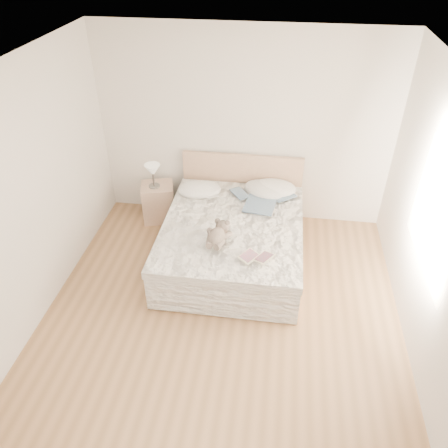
{
  "coord_description": "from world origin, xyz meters",
  "views": [
    {
      "loc": [
        0.51,
        -3.25,
        3.74
      ],
      "look_at": [
        -0.1,
        1.05,
        0.62
      ],
      "focal_mm": 35.0,
      "sensor_mm": 36.0,
      "label": 1
    }
  ],
  "objects": [
    {
      "name": "floor",
      "position": [
        0.0,
        0.0,
        0.0
      ],
      "size": [
        4.0,
        4.5,
        0.0
      ],
      "primitive_type": "cube",
      "color": "brown",
      "rests_on": "ground"
    },
    {
      "name": "ceiling",
      "position": [
        0.0,
        0.0,
        2.7
      ],
      "size": [
        4.0,
        4.5,
        0.0
      ],
      "primitive_type": "cube",
      "color": "white",
      "rests_on": "ground"
    },
    {
      "name": "wall_back",
      "position": [
        0.0,
        2.25,
        1.35
      ],
      "size": [
        4.0,
        0.02,
        2.7
      ],
      "primitive_type": "cube",
      "color": "silver",
      "rests_on": "ground"
    },
    {
      "name": "wall_left",
      "position": [
        -2.0,
        0.0,
        1.35
      ],
      "size": [
        0.02,
        4.5,
        2.7
      ],
      "primitive_type": "cube",
      "color": "silver",
      "rests_on": "ground"
    },
    {
      "name": "wall_right",
      "position": [
        2.0,
        0.0,
        1.35
      ],
      "size": [
        0.02,
        4.5,
        2.7
      ],
      "primitive_type": "cube",
      "color": "silver",
      "rests_on": "ground"
    },
    {
      "name": "window",
      "position": [
        1.99,
        0.3,
        1.45
      ],
      "size": [
        0.02,
        1.3,
        1.1
      ],
      "primitive_type": "cube",
      "color": "white",
      "rests_on": "wall_right"
    },
    {
      "name": "bed",
      "position": [
        0.0,
        1.19,
        0.31
      ],
      "size": [
        1.72,
        2.14,
        1.0
      ],
      "color": "tan",
      "rests_on": "floor"
    },
    {
      "name": "nightstand",
      "position": [
        -1.2,
        1.93,
        0.28
      ],
      "size": [
        0.54,
        0.5,
        0.56
      ],
      "primitive_type": "cube",
      "rotation": [
        0.0,
        0.0,
        0.26
      ],
      "color": "tan",
      "rests_on": "floor"
    },
    {
      "name": "table_lamp",
      "position": [
        -1.22,
        1.9,
        0.81
      ],
      "size": [
        0.24,
        0.24,
        0.34
      ],
      "color": "#4D4943",
      "rests_on": "nightstand"
    },
    {
      "name": "pillow_left",
      "position": [
        -0.55,
        1.78,
        0.64
      ],
      "size": [
        0.66,
        0.51,
        0.18
      ],
      "primitive_type": "ellipsoid",
      "rotation": [
        0.0,
        0.0,
        0.18
      ],
      "color": "white",
      "rests_on": "bed"
    },
    {
      "name": "pillow_middle",
      "position": [
        0.34,
        1.9,
        0.64
      ],
      "size": [
        0.72,
        0.64,
        0.18
      ],
      "primitive_type": "ellipsoid",
      "rotation": [
        0.0,
        0.0,
        -0.49
      ],
      "color": "silver",
      "rests_on": "bed"
    },
    {
      "name": "pillow_right",
      "position": [
        0.44,
        1.94,
        0.64
      ],
      "size": [
        0.7,
        0.52,
        0.2
      ],
      "primitive_type": "ellipsoid",
      "rotation": [
        0.0,
        0.0,
        0.09
      ],
      "color": "white",
      "rests_on": "bed"
    },
    {
      "name": "blouse",
      "position": [
        0.31,
        1.59,
        0.63
      ],
      "size": [
        0.69,
        0.72,
        0.02
      ],
      "primitive_type": null,
      "rotation": [
        0.0,
        0.0,
        -0.14
      ],
      "color": "#435B75",
      "rests_on": "bed"
    },
    {
      "name": "photo_book",
      "position": [
        -0.44,
        1.71,
        0.63
      ],
      "size": [
        0.38,
        0.32,
        0.02
      ],
      "primitive_type": "cube",
      "rotation": [
        0.0,
        0.0,
        0.35
      ],
      "color": "white",
      "rests_on": "bed"
    },
    {
      "name": "childrens_book",
      "position": [
        0.35,
        0.46,
        0.63
      ],
      "size": [
        0.41,
        0.38,
        0.02
      ],
      "primitive_type": "cube",
      "rotation": [
        0.0,
        0.0,
        -0.59
      ],
      "color": "beige",
      "rests_on": "bed"
    },
    {
      "name": "teddy_bear",
      "position": [
        -0.13,
        0.66,
        0.65
      ],
      "size": [
        0.31,
        0.41,
        0.2
      ],
      "primitive_type": null,
      "rotation": [
        0.0,
        0.0,
        -0.12
      ],
      "color": "#6B5D53",
      "rests_on": "bed"
    }
  ]
}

